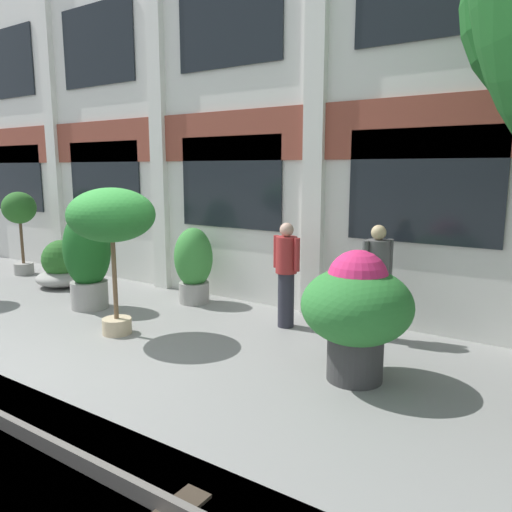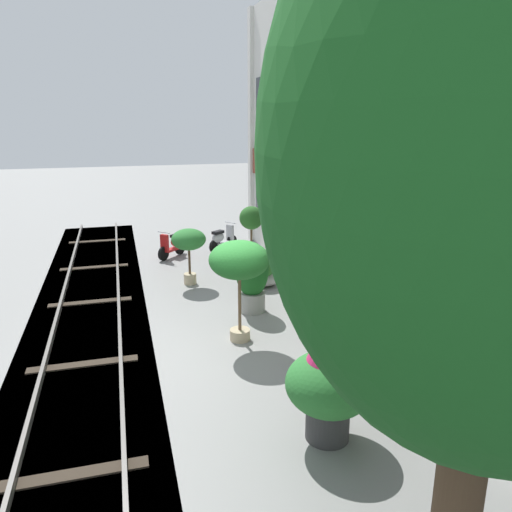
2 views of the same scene
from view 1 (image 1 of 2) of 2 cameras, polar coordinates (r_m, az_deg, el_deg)
The scene contains 10 objects.
ground_plane at distance 7.66m, azimuth -17.09°, elevation -9.61°, with size 80.00×80.00×0.00m, color gray.
apartment_facade at distance 9.79m, azimuth -2.17°, elevation 19.76°, with size 18.22×0.64×8.39m.
potted_plant_fluted_column at distance 9.41m, azimuth -7.15°, elevation -0.89°, with size 0.72×0.72×1.43m.
potted_plant_low_pan at distance 7.71m, azimuth -16.17°, elevation 4.07°, with size 1.29×1.29×2.23m.
potted_plant_glazed_jar at distance 9.44m, azimuth -18.71°, elevation -0.15°, with size 0.83×0.83×1.79m.
potted_plant_tall_urn at distance 13.03m, azimuth -25.40°, elevation 4.28°, with size 0.77×0.77×1.97m.
potted_plant_wide_bowl at distance 11.50m, azimuth -21.24°, elevation -1.21°, with size 1.12×1.12×1.01m.
potted_plant_ribbed_drum at distance 6.01m, azimuth 11.44°, elevation -5.74°, with size 1.32×1.32×1.58m.
resident_by_doorway at distance 7.90m, azimuth 3.47°, elevation -1.79°, with size 0.52×0.34×1.68m.
resident_watching_tracks at distance 7.54m, azimuth 13.63°, elevation -2.48°, with size 0.34×0.46×1.71m.
Camera 1 is at (5.70, -4.45, 2.51)m, focal length 35.00 mm.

